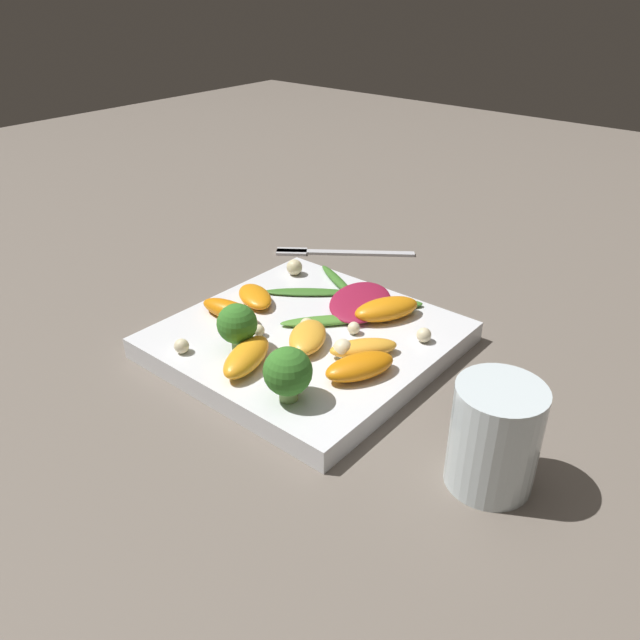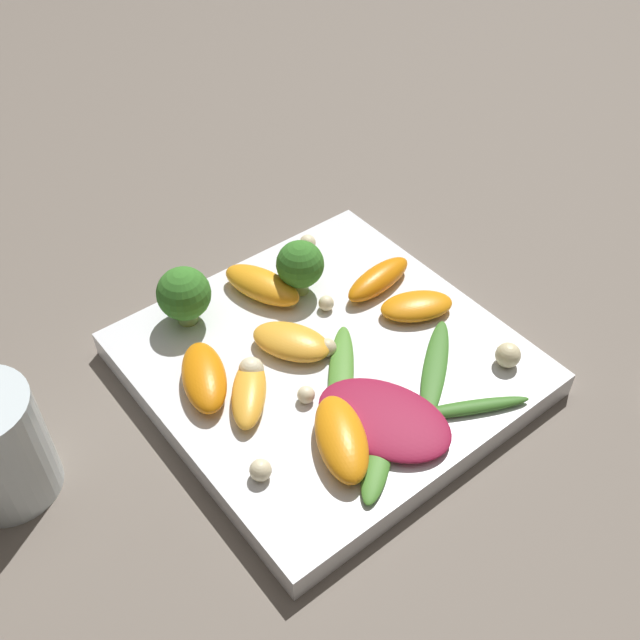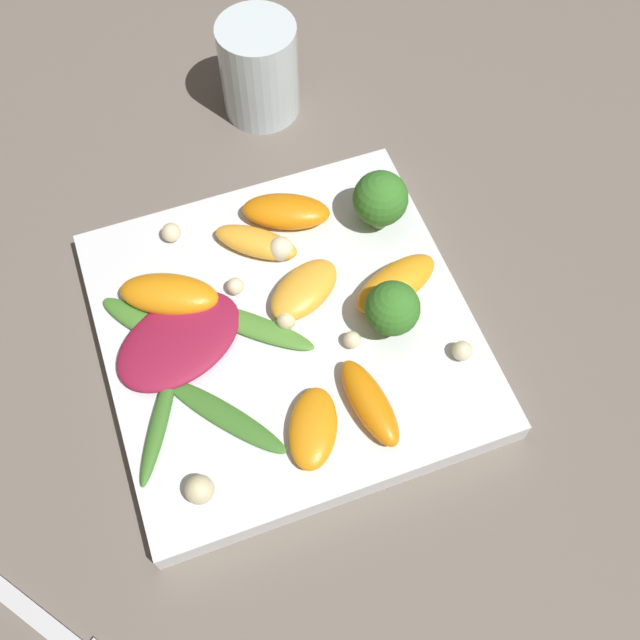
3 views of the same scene
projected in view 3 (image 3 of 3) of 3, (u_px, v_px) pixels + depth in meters
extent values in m
plane|color=#6B6056|center=(288.00, 339.00, 0.54)|extent=(2.40, 2.40, 0.00)
cube|color=white|center=(287.00, 332.00, 0.53)|extent=(0.25, 0.25, 0.02)
cylinder|color=silver|center=(259.00, 70.00, 0.61)|extent=(0.06, 0.06, 0.08)
cube|color=silver|center=(18.00, 602.00, 0.45)|extent=(0.15, 0.12, 0.01)
ellipsoid|color=maroon|center=(179.00, 340.00, 0.51)|extent=(0.09, 0.11, 0.01)
ellipsoid|color=orange|center=(313.00, 428.00, 0.48)|extent=(0.06, 0.05, 0.01)
ellipsoid|color=#FCAD33|center=(250.00, 244.00, 0.55)|extent=(0.06, 0.06, 0.02)
ellipsoid|color=orange|center=(286.00, 211.00, 0.56)|extent=(0.05, 0.07, 0.02)
ellipsoid|color=#FCAD33|center=(304.00, 290.00, 0.53)|extent=(0.06, 0.07, 0.02)
ellipsoid|color=orange|center=(397.00, 287.00, 0.53)|extent=(0.05, 0.07, 0.02)
ellipsoid|color=orange|center=(370.00, 403.00, 0.49)|extent=(0.07, 0.03, 0.02)
ellipsoid|color=orange|center=(169.00, 295.00, 0.52)|extent=(0.06, 0.08, 0.02)
cylinder|color=#84AD5B|center=(379.00, 215.00, 0.56)|extent=(0.02, 0.02, 0.02)
sphere|color=#387A28|center=(381.00, 198.00, 0.54)|extent=(0.04, 0.04, 0.04)
cylinder|color=#7A9E51|center=(390.00, 322.00, 0.51)|extent=(0.01, 0.01, 0.02)
sphere|color=#387A28|center=(393.00, 308.00, 0.50)|extent=(0.04, 0.04, 0.04)
ellipsoid|color=#518E33|center=(252.00, 326.00, 0.52)|extent=(0.08, 0.08, 0.01)
ellipsoid|color=#47842D|center=(139.00, 321.00, 0.52)|extent=(0.06, 0.05, 0.01)
ellipsoid|color=#3D7528|center=(159.00, 421.00, 0.48)|extent=(0.08, 0.05, 0.01)
ellipsoid|color=#3D7528|center=(225.00, 416.00, 0.49)|extent=(0.09, 0.07, 0.00)
sphere|color=beige|center=(281.00, 249.00, 0.54)|extent=(0.02, 0.02, 0.02)
sphere|color=beige|center=(289.00, 317.00, 0.52)|extent=(0.01, 0.01, 0.01)
sphere|color=beige|center=(352.00, 340.00, 0.51)|extent=(0.01, 0.01, 0.01)
sphere|color=beige|center=(200.00, 490.00, 0.46)|extent=(0.02, 0.02, 0.02)
sphere|color=beige|center=(235.00, 286.00, 0.53)|extent=(0.01, 0.01, 0.01)
sphere|color=beige|center=(462.00, 351.00, 0.51)|extent=(0.01, 0.01, 0.01)
sphere|color=beige|center=(171.00, 232.00, 0.55)|extent=(0.01, 0.01, 0.01)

